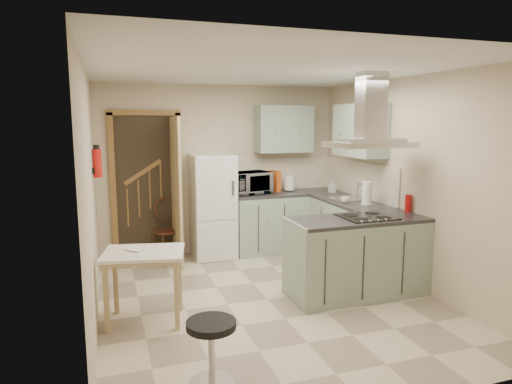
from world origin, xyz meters
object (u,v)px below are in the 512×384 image
object	(u,v)px
peninsula	(358,256)
drop_leaf_table	(145,287)
bentwood_chair	(167,231)
fridge	(213,206)
microwave	(250,183)
stool	(212,352)
extractor_hood	(370,144)

from	to	relation	value
peninsula	drop_leaf_table	xyz separation A→B (m)	(-2.37, 0.04, -0.09)
drop_leaf_table	bentwood_chair	world-z (taller)	bentwood_chair
fridge	bentwood_chair	size ratio (longest dim) A/B	1.88
fridge	microwave	distance (m)	0.66
bentwood_chair	stool	world-z (taller)	bentwood_chair
peninsula	extractor_hood	size ratio (longest dim) A/B	1.72
peninsula	microwave	world-z (taller)	microwave
stool	microwave	size ratio (longest dim) A/B	0.86
drop_leaf_table	microwave	world-z (taller)	microwave
peninsula	extractor_hood	bearing A→B (deg)	0.00
bentwood_chair	drop_leaf_table	bearing A→B (deg)	-125.44
drop_leaf_table	bentwood_chair	bearing A→B (deg)	88.84
extractor_hood	stool	size ratio (longest dim) A/B	1.77
fridge	drop_leaf_table	xyz separation A→B (m)	(-1.14, -1.94, -0.39)
drop_leaf_table	bentwood_chair	xyz separation A→B (m)	(0.48, 2.07, 0.04)
fridge	extractor_hood	distance (m)	2.57
extractor_hood	bentwood_chair	size ratio (longest dim) A/B	1.13
fridge	stool	world-z (taller)	fridge
extractor_hood	drop_leaf_table	world-z (taller)	extractor_hood
bentwood_chair	microwave	distance (m)	1.40
microwave	bentwood_chair	bearing A→B (deg)	163.05
peninsula	stool	distance (m)	2.35
drop_leaf_table	bentwood_chair	distance (m)	2.13
bentwood_chair	microwave	xyz separation A→B (m)	(1.23, -0.09, 0.66)
drop_leaf_table	stool	size ratio (longest dim) A/B	1.51
peninsula	bentwood_chair	distance (m)	2.83
extractor_hood	drop_leaf_table	size ratio (longest dim) A/B	1.17
peninsula	extractor_hood	xyz separation A→B (m)	(0.10, 0.00, 1.27)
drop_leaf_table	microwave	distance (m)	2.71
microwave	fridge	bearing A→B (deg)	170.82
peninsula	microwave	bearing A→B (deg)	107.83
extractor_hood	microwave	xyz separation A→B (m)	(-0.75, 2.02, -0.66)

